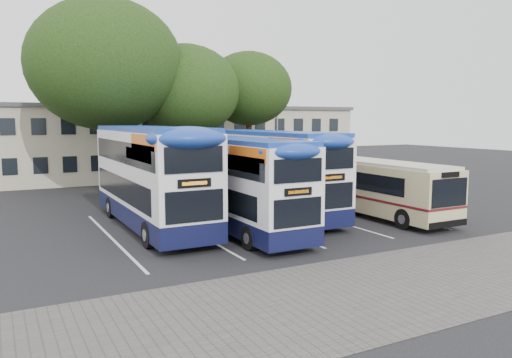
{
  "coord_description": "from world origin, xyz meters",
  "views": [
    {
      "loc": [
        -14.96,
        -15.95,
        4.97
      ],
      "look_at": [
        -3.9,
        5.0,
        2.16
      ],
      "focal_mm": 35.0,
      "sensor_mm": 36.0,
      "label": 1
    }
  ],
  "objects_px": {
    "lamp_post": "(277,119)",
    "bus_dd_left": "(151,172)",
    "tree_right": "(249,89)",
    "bus_single": "(374,184)",
    "tree_left": "(105,65)",
    "bus_dd_mid": "(237,180)",
    "tree_mid": "(186,91)",
    "bus_dd_right": "(271,169)"
  },
  "relations": [
    {
      "from": "lamp_post",
      "to": "bus_dd_left",
      "type": "height_order",
      "value": "lamp_post"
    },
    {
      "from": "lamp_post",
      "to": "tree_right",
      "type": "distance_m",
      "value": 4.5
    },
    {
      "from": "bus_single",
      "to": "tree_left",
      "type": "bearing_deg",
      "value": 129.73
    },
    {
      "from": "lamp_post",
      "to": "bus_dd_mid",
      "type": "xyz_separation_m",
      "value": [
        -11.4,
        -15.99,
        -2.79
      ]
    },
    {
      "from": "bus_dd_left",
      "to": "bus_single",
      "type": "xyz_separation_m",
      "value": [
        11.11,
        -2.49,
        -0.94
      ]
    },
    {
      "from": "bus_dd_left",
      "to": "bus_dd_mid",
      "type": "distance_m",
      "value": 4.08
    },
    {
      "from": "lamp_post",
      "to": "tree_left",
      "type": "height_order",
      "value": "tree_left"
    },
    {
      "from": "lamp_post",
      "to": "bus_single",
      "type": "relative_size",
      "value": 0.94
    },
    {
      "from": "bus_dd_mid",
      "to": "tree_mid",
      "type": "bearing_deg",
      "value": 79.6
    },
    {
      "from": "lamp_post",
      "to": "tree_right",
      "type": "xyz_separation_m",
      "value": [
        -3.53,
        -1.7,
        2.22
      ]
    },
    {
      "from": "lamp_post",
      "to": "bus_dd_right",
      "type": "height_order",
      "value": "lamp_post"
    },
    {
      "from": "tree_mid",
      "to": "tree_right",
      "type": "bearing_deg",
      "value": 11.97
    },
    {
      "from": "lamp_post",
      "to": "tree_mid",
      "type": "xyz_separation_m",
      "value": [
        -8.99,
        -2.86,
        1.88
      ]
    },
    {
      "from": "tree_mid",
      "to": "tree_right",
      "type": "height_order",
      "value": "tree_mid"
    },
    {
      "from": "tree_right",
      "to": "bus_dd_left",
      "type": "distance_m",
      "value": 16.86
    },
    {
      "from": "tree_right",
      "to": "lamp_post",
      "type": "bearing_deg",
      "value": 25.7
    },
    {
      "from": "tree_mid",
      "to": "bus_dd_mid",
      "type": "height_order",
      "value": "tree_mid"
    },
    {
      "from": "lamp_post",
      "to": "bus_dd_mid",
      "type": "height_order",
      "value": "lamp_post"
    },
    {
      "from": "tree_left",
      "to": "bus_dd_right",
      "type": "height_order",
      "value": "tree_left"
    },
    {
      "from": "tree_left",
      "to": "bus_dd_mid",
      "type": "relative_size",
      "value": 1.26
    },
    {
      "from": "bus_dd_left",
      "to": "bus_dd_right",
      "type": "relative_size",
      "value": 1.06
    },
    {
      "from": "tree_right",
      "to": "tree_left",
      "type": "bearing_deg",
      "value": -173.56
    },
    {
      "from": "tree_right",
      "to": "bus_dd_left",
      "type": "bearing_deg",
      "value": -133.2
    },
    {
      "from": "tree_left",
      "to": "bus_single",
      "type": "bearing_deg",
      "value": -50.27
    },
    {
      "from": "bus_dd_left",
      "to": "bus_dd_right",
      "type": "distance_m",
      "value": 6.34
    },
    {
      "from": "bus_dd_mid",
      "to": "bus_dd_right",
      "type": "bearing_deg",
      "value": 37.62
    },
    {
      "from": "tree_left",
      "to": "bus_dd_mid",
      "type": "bearing_deg",
      "value": -77.23
    },
    {
      "from": "lamp_post",
      "to": "bus_dd_mid",
      "type": "bearing_deg",
      "value": -125.48
    },
    {
      "from": "tree_left",
      "to": "tree_mid",
      "type": "xyz_separation_m",
      "value": [
        5.37,
        0.06,
        -1.49
      ]
    },
    {
      "from": "tree_right",
      "to": "bus_dd_mid",
      "type": "height_order",
      "value": "tree_right"
    },
    {
      "from": "lamp_post",
      "to": "bus_dd_left",
      "type": "distance_m",
      "value": 20.05
    },
    {
      "from": "tree_mid",
      "to": "tree_right",
      "type": "relative_size",
      "value": 1.0
    },
    {
      "from": "tree_right",
      "to": "bus_dd_right",
      "type": "distance_m",
      "value": 13.69
    },
    {
      "from": "tree_right",
      "to": "bus_dd_mid",
      "type": "distance_m",
      "value": 17.06
    },
    {
      "from": "bus_dd_right",
      "to": "tree_left",
      "type": "bearing_deg",
      "value": 119.72
    },
    {
      "from": "tree_left",
      "to": "bus_dd_left",
      "type": "distance_m",
      "value": 12.1
    },
    {
      "from": "bus_dd_right",
      "to": "bus_single",
      "type": "xyz_separation_m",
      "value": [
        4.77,
        -2.41,
        -0.79
      ]
    },
    {
      "from": "tree_left",
      "to": "tree_right",
      "type": "distance_m",
      "value": 10.96
    },
    {
      "from": "tree_mid",
      "to": "bus_dd_left",
      "type": "distance_m",
      "value": 12.81
    },
    {
      "from": "bus_dd_mid",
      "to": "tree_right",
      "type": "bearing_deg",
      "value": 61.17
    },
    {
      "from": "bus_single",
      "to": "bus_dd_right",
      "type": "bearing_deg",
      "value": 153.26
    },
    {
      "from": "bus_dd_left",
      "to": "tree_mid",
      "type": "bearing_deg",
      "value": 62.15
    }
  ]
}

